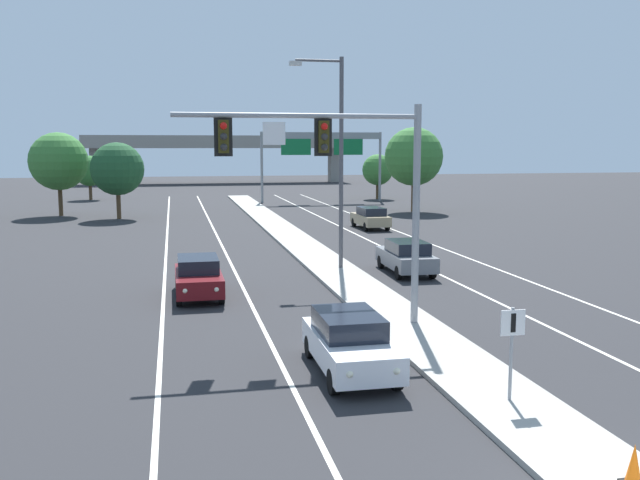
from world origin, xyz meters
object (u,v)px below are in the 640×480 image
car_oncoming_darkred (198,276)px  car_receding_tan (370,218)px  street_lamp_median (337,151)px  traffic_cone_median_nose (634,465)px  car_receding_grey (406,256)px  tree_far_left_a (117,169)px  tree_far_left_b (59,161)px  tree_far_left_c (90,171)px  tree_far_right_b (414,157)px  overhead_signal_mast (341,167)px  tree_far_right_a (378,170)px  median_sign_post (512,340)px  car_oncoming_white (350,342)px  highway_sign_gantry (322,144)px

car_oncoming_darkred → car_receding_tan: bearing=57.3°
street_lamp_median → traffic_cone_median_nose: size_ratio=13.51×
street_lamp_median → car_receding_grey: 6.02m
tree_far_left_a → tree_far_left_b: tree_far_left_b is taller
tree_far_left_c → tree_far_right_b: bearing=-34.4°
overhead_signal_mast → tree_far_right_a: overhead_signal_mast is taller
median_sign_post → tree_far_left_a: 46.64m
median_sign_post → car_oncoming_white: size_ratio=0.49×
tree_far_left_a → tree_far_right_a: 31.63m
car_oncoming_darkred → traffic_cone_median_nose: size_ratio=6.05×
median_sign_post → car_oncoming_darkred: (-6.65, 13.46, -0.77)m
car_receding_grey → tree_far_left_c: tree_far_left_c is taller
overhead_signal_mast → traffic_cone_median_nose: overhead_signal_mast is taller
tree_far_left_a → tree_far_right_b: size_ratio=0.82×
overhead_signal_mast → highway_sign_gantry: (10.46, 51.09, 0.80)m
car_oncoming_darkred → tree_far_right_a: bearing=65.3°
overhead_signal_mast → highway_sign_gantry: size_ratio=0.60×
median_sign_post → tree_far_left_a: bearing=105.0°
car_receding_grey → tree_far_left_c: bearing=111.6°
car_oncoming_white → traffic_cone_median_nose: car_oncoming_white is taller
tree_far_right_b → car_oncoming_darkred: bearing=-122.6°
median_sign_post → tree_far_right_a: 62.94m
tree_far_right_b → tree_far_left_c: 37.20m
car_oncoming_darkred → tree_far_left_c: 54.26m
median_sign_post → tree_far_right_b: bearing=73.0°
car_receding_tan → tree_far_left_a: (-18.54, 11.02, 3.30)m
traffic_cone_median_nose → overhead_signal_mast: bearing=102.3°
highway_sign_gantry → tree_far_right_a: size_ratio=2.61×
traffic_cone_median_nose → highway_sign_gantry: (7.97, 62.47, 5.66)m
median_sign_post → car_receding_grey: bearing=79.1°
highway_sign_gantry → car_receding_tan: bearing=-93.9°
traffic_cone_median_nose → tree_far_left_c: 72.91m
tree_far_left_c → car_oncoming_darkred: bearing=-79.4°
overhead_signal_mast → car_oncoming_white: 6.14m
tree_far_left_b → car_oncoming_darkred: bearing=-73.4°
car_oncoming_white → tree_far_right_b: bearing=68.2°
street_lamp_median → car_receding_grey: size_ratio=2.22×
car_receding_tan → median_sign_post: bearing=-100.9°
overhead_signal_mast → tree_far_left_c: overhead_signal_mast is taller
car_receding_grey → highway_sign_gantry: (4.97, 41.81, 5.34)m
street_lamp_median → median_sign_post: bearing=-90.4°
overhead_signal_mast → car_oncoming_white: size_ratio=1.77×
overhead_signal_mast → tree_far_left_a: size_ratio=1.26×
highway_sign_gantry → tree_far_right_a: bearing=21.1°
car_oncoming_white → tree_far_right_a: size_ratio=0.88×
street_lamp_median → tree_far_left_b: street_lamp_median is taller
street_lamp_median → tree_far_left_c: (-16.78, 48.79, -2.57)m
overhead_signal_mast → highway_sign_gantry: highway_sign_gantry is taller
tree_far_right_b → tree_far_left_b: tree_far_right_b is taller
median_sign_post → tree_far_left_b: size_ratio=0.31×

